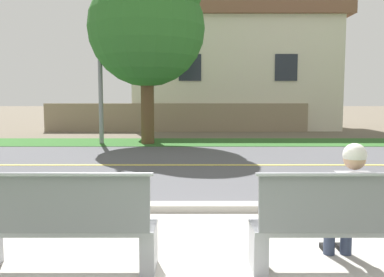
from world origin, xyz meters
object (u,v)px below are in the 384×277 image
Objects in this scene: bench_right at (341,227)px; bench_left at (63,227)px; shade_tree_far_left at (148,19)px; streetlamp at (99,29)px; seated_person_grey at (347,200)px.

bench_left is at bearing 180.00° from bench_right.
bench_left is at bearing -88.60° from shade_tree_far_left.
bench_right is 0.24× the size of streetlamp.
streetlamp is at bearing 112.64° from bench_right.
bench_right is at bearing 0.00° from bench_left.
seated_person_grey is at bearing -66.55° from streetlamp.
bench_right is 1.38× the size of seated_person_grey.
shade_tree_far_left reaches higher than seated_person_grey.
streetlamp is (-2.11, 11.43, 3.72)m from bench_left.
bench_left is 1.38× the size of seated_person_grey.
shade_tree_far_left is at bearing 91.40° from bench_left.
seated_person_grey is (2.78, 0.17, 0.22)m from bench_left.
streetlamp reaches higher than seated_person_grey.
seated_person_grey is (0.12, 0.17, 0.22)m from bench_right.
shade_tree_far_left reaches higher than bench_left.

